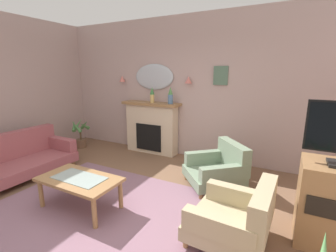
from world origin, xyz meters
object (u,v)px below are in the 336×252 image
at_px(mantel_vase_left, 152,94).
at_px(mantel_vase_right, 170,96).
at_px(armchair_beside_couch, 237,218).
at_px(potted_plant_small_fern, 80,134).
at_px(armchair_by_coffee_table, 219,168).
at_px(floral_couch, 19,159).
at_px(framed_picture, 221,76).
at_px(coffee_table, 79,182).
at_px(wall_mirror, 154,77).
at_px(fireplace, 151,128).
at_px(wall_sconce_left, 122,79).
at_px(wall_sconce_right, 188,80).

xyz_separation_m(mantel_vase_left, mantel_vase_right, (0.45, 0.00, -0.01)).
distance_m(armchair_beside_couch, potted_plant_small_fern, 4.39).
relative_size(armchair_by_coffee_table, armchair_beside_couch, 1.34).
height_order(mantel_vase_right, floral_couch, mantel_vase_right).
distance_m(armchair_by_coffee_table, potted_plant_small_fern, 3.56).
height_order(mantel_vase_right, framed_picture, framed_picture).
xyz_separation_m(mantel_vase_right, coffee_table, (-0.14, -2.39, -0.95)).
relative_size(coffee_table, armchair_beside_couch, 1.28).
xyz_separation_m(wall_mirror, potted_plant_small_fern, (-1.71, -0.67, -1.37)).
bearing_deg(mantel_vase_left, fireplace, 150.47).
distance_m(mantel_vase_left, floral_couch, 2.80).
bearing_deg(mantel_vase_left, coffee_table, -82.72).
distance_m(wall_mirror, wall_sconce_left, 0.85).
height_order(floral_couch, armchair_by_coffee_table, floral_couch).
xyz_separation_m(framed_picture, potted_plant_small_fern, (-3.21, -0.68, -1.41)).
bearing_deg(mantel_vase_right, armchair_beside_couch, -48.30).
distance_m(fireplace, armchair_by_coffee_table, 2.06).
relative_size(floral_couch, potted_plant_small_fern, 2.43).
height_order(fireplace, mantel_vase_right, mantel_vase_right).
relative_size(mantel_vase_left, wall_sconce_right, 2.42).
distance_m(wall_mirror, floral_couch, 3.06).
xyz_separation_m(floral_couch, armchair_by_coffee_table, (3.25, 1.28, -0.01)).
bearing_deg(mantel_vase_left, wall_sconce_left, 172.41).
bearing_deg(wall_mirror, fireplace, -90.00).
bearing_deg(armchair_beside_couch, armchair_by_coffee_table, 113.91).
bearing_deg(floral_couch, framed_picture, 38.68).
height_order(mantel_vase_left, framed_picture, framed_picture).
relative_size(fireplace, mantel_vase_left, 4.02).
xyz_separation_m(framed_picture, coffee_table, (-1.14, -2.57, -1.37)).
distance_m(mantel_vase_right, potted_plant_small_fern, 2.48).
height_order(wall_sconce_right, potted_plant_small_fern, wall_sconce_right).
bearing_deg(fireplace, framed_picture, 5.77).
distance_m(fireplace, framed_picture, 1.91).
xyz_separation_m(fireplace, potted_plant_small_fern, (-1.71, -0.53, -0.23)).
relative_size(wall_mirror, floral_couch, 0.56).
bearing_deg(coffee_table, floral_couch, 172.54).
bearing_deg(wall_sconce_right, wall_mirror, 176.63).
bearing_deg(fireplace, potted_plant_small_fern, -162.81).
height_order(mantel_vase_right, wall_sconce_left, wall_sconce_left).
bearing_deg(floral_couch, armchair_by_coffee_table, 21.47).
xyz_separation_m(armchair_beside_couch, potted_plant_small_fern, (-4.08, 1.60, 0.04)).
distance_m(wall_sconce_left, armchair_beside_couch, 4.14).
distance_m(fireplace, wall_mirror, 1.15).
distance_m(fireplace, armchair_beside_couch, 3.20).
distance_m(coffee_table, armchair_beside_couch, 2.04).
bearing_deg(wall_sconce_right, armchair_beside_couch, -55.58).
bearing_deg(wall_sconce_right, mantel_vase_left, -171.47).
bearing_deg(framed_picture, mantel_vase_right, -169.80).
distance_m(wall_mirror, coffee_table, 2.91).
height_order(mantel_vase_left, wall_sconce_left, wall_sconce_left).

